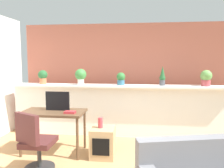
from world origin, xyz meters
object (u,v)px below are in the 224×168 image
side_cube_shelf (103,143)px  book_on_desk (70,112)px  potted_plant_2 (121,79)px  potted_plant_3 (162,76)px  tv_monitor (58,101)px  potted_plant_1 (81,75)px  potted_plant_4 (206,77)px  vase_on_shelf (100,123)px  desk (53,116)px  potted_plant_0 (43,76)px  office_chair (36,147)px

side_cube_shelf → book_on_desk: 0.76m
potted_plant_2 → potted_plant_3: bearing=2.2°
tv_monitor → potted_plant_2: bearing=39.4°
potted_plant_1 → potted_plant_4: bearing=0.4°
potted_plant_3 → vase_on_shelf: potted_plant_3 is taller
side_cube_shelf → book_on_desk: bearing=-177.0°
potted_plant_2 → tv_monitor: bearing=-140.6°
desk → side_cube_shelf: (0.89, -0.09, -0.42)m
potted_plant_1 → vase_on_shelf: potted_plant_1 is taller
potted_plant_0 → tv_monitor: potted_plant_0 is taller
potted_plant_1 → book_on_desk: (0.09, -1.07, -0.55)m
potted_plant_0 → tv_monitor: size_ratio=0.71×
potted_plant_2 → side_cube_shelf: size_ratio=0.53×
side_cube_shelf → potted_plant_1: bearing=121.6°
potted_plant_3 → book_on_desk: 2.04m
potted_plant_1 → potted_plant_2: 0.86m
potted_plant_1 → desk: bearing=-104.8°
tv_monitor → side_cube_shelf: bearing=-11.3°
potted_plant_1 → potted_plant_4: (2.59, 0.02, -0.02)m
potted_plant_2 → side_cube_shelf: potted_plant_2 is taller
potted_plant_1 → tv_monitor: bearing=-102.7°
desk → vase_on_shelf: size_ratio=6.27×
office_chair → potted_plant_0: bearing=110.1°
tv_monitor → office_chair: (-0.04, -0.81, -0.53)m
desk → potted_plant_4: bearing=18.9°
potted_plant_0 → potted_plant_2: size_ratio=1.15×
office_chair → book_on_desk: (0.32, 0.62, 0.38)m
potted_plant_2 → vase_on_shelf: (-0.26, -1.01, -0.67)m
side_cube_shelf → potted_plant_4: bearing=28.6°
tv_monitor → vase_on_shelf: tv_monitor is taller
potted_plant_1 → side_cube_shelf: potted_plant_1 is taller
book_on_desk → potted_plant_1: bearing=94.7°
potted_plant_1 → desk: potted_plant_1 is taller
potted_plant_3 → side_cube_shelf: (-1.08, -1.07, -1.06)m
potted_plant_2 → book_on_desk: potted_plant_2 is taller
potted_plant_3 → potted_plant_4: size_ratio=1.24×
potted_plant_3 → desk: 2.30m
potted_plant_0 → potted_plant_4: 3.45m
potted_plant_0 → potted_plant_4: size_ratio=0.94×
vase_on_shelf → side_cube_shelf: bearing=-31.7°
potted_plant_1 → side_cube_shelf: size_ratio=0.68×
potted_plant_0 → office_chair: bearing=-69.9°
potted_plant_4 → potted_plant_0: bearing=-180.0°
potted_plant_2 → side_cube_shelf: (-0.22, -1.04, -1.01)m
potted_plant_1 → desk: 1.18m
potted_plant_2 → potted_plant_1: bearing=179.5°
potted_plant_0 → office_chair: (0.63, -1.71, -0.90)m
office_chair → side_cube_shelf: bearing=36.5°
potted_plant_2 → tv_monitor: potted_plant_2 is taller
potted_plant_2 → potted_plant_3: 0.86m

